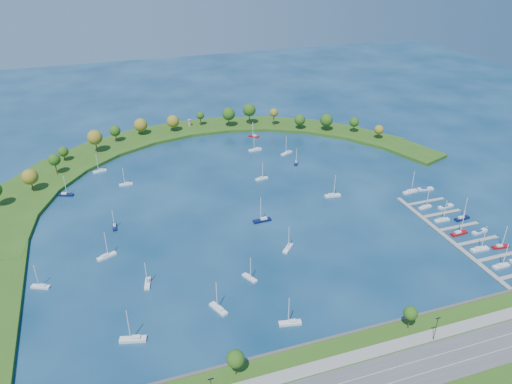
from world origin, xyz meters
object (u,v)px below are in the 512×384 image
object	(u,v)px
moored_boat_6	(296,162)
docked_boat_11	(425,189)
moored_boat_10	(115,226)
docked_boat_5	(480,231)
moored_boat_9	(290,322)
moored_boat_16	(66,194)
moored_boat_4	(255,149)
docked_boat_8	(425,206)
moored_boat_14	(100,171)
docked_boat_7	(462,218)
moored_boat_5	(262,220)
moored_boat_17	(41,286)
moored_boat_7	(126,184)
docked_boat_6	(442,219)
docked_boat_10	(410,191)
docked_boat_4	(459,233)
moored_boat_1	(288,248)
moored_boat_8	(148,283)
moored_boat_3	(250,277)
moored_boat_11	(219,308)
docked_boat_9	(446,206)
harbor_tower	(189,123)
moored_boat_18	(133,339)
docked_boat_2	(480,249)
moored_boat_12	(332,195)
moored_boat_13	(287,153)
moored_boat_2	(254,136)
moored_boat_0	(106,256)
docked_boat_3	(501,246)
moored_boat_15	(261,178)
docked_boat_0	(501,265)

from	to	relation	value
moored_boat_6	docked_boat_11	size ratio (longest dim) A/B	1.09
moored_boat_10	docked_boat_5	xyz separation A→B (m)	(165.93, -61.11, -0.23)
moored_boat_6	moored_boat_9	world-z (taller)	moored_boat_9
docked_boat_5	moored_boat_16	bearing A→B (deg)	143.95
moored_boat_4	docked_boat_8	size ratio (longest dim) A/B	1.17
moored_boat_14	docked_boat_7	world-z (taller)	docked_boat_7
moored_boat_5	docked_boat_7	world-z (taller)	moored_boat_5
docked_boat_5	moored_boat_17	bearing A→B (deg)	165.82
moored_boat_7	moored_boat_9	distance (m)	141.69
docked_boat_6	docked_boat_10	xyz separation A→B (m)	(2.38, 30.74, 0.04)
moored_boat_9	docked_boat_4	world-z (taller)	docked_boat_4
moored_boat_1	moored_boat_7	xyz separation A→B (m)	(-63.45, 88.97, -0.02)
docked_boat_5	docked_boat_7	bearing A→B (deg)	82.52
moored_boat_8	docked_boat_11	xyz separation A→B (m)	(158.54, 33.70, -0.22)
docked_boat_8	moored_boat_3	bearing A→B (deg)	-173.64
moored_boat_1	docked_boat_5	bearing A→B (deg)	-57.32
moored_boat_11	docked_boat_9	world-z (taller)	moored_boat_11
harbor_tower	moored_boat_18	xyz separation A→B (m)	(-63.17, -201.05, -3.42)
moored_boat_14	docked_boat_2	bearing A→B (deg)	126.87
moored_boat_12	docked_boat_4	distance (m)	66.94
moored_boat_10	docked_boat_4	size ratio (longest dim) A/B	0.79
docked_boat_5	docked_boat_11	size ratio (longest dim) A/B	0.93
moored_boat_6	docked_boat_7	bearing A→B (deg)	59.61
moored_boat_9	docked_boat_10	distance (m)	125.77
moored_boat_4	moored_boat_13	distance (m)	21.21
moored_boat_5	docked_boat_5	world-z (taller)	moored_boat_5
moored_boat_14	docked_boat_6	distance (m)	195.19
moored_boat_16	docked_boat_10	bearing A→B (deg)	3.97
moored_boat_2	moored_boat_16	size ratio (longest dim) A/B	0.91
moored_boat_8	moored_boat_3	bearing A→B (deg)	88.49
moored_boat_17	moored_boat_0	bearing A→B (deg)	-129.18
moored_boat_3	moored_boat_0	bearing A→B (deg)	-147.98
moored_boat_13	moored_boat_11	bearing A→B (deg)	33.06
docked_boat_9	moored_boat_11	bearing A→B (deg)	-170.16
moored_boat_2	moored_boat_6	xyz separation A→B (m)	(10.81, -50.61, -0.02)
moored_boat_12	docked_boat_3	world-z (taller)	moored_boat_12
docked_boat_5	moored_boat_15	bearing A→B (deg)	125.34
moored_boat_10	moored_boat_18	xyz separation A→B (m)	(0.12, -79.15, 0.11)
moored_boat_3	docked_boat_6	distance (m)	106.19
moored_boat_11	moored_boat_14	xyz separation A→B (m)	(-36.14, 140.79, -0.04)
moored_boat_6	moored_boat_11	bearing A→B (deg)	-6.56
moored_boat_18	docked_boat_6	distance (m)	158.78
docked_boat_9	moored_boat_9	bearing A→B (deg)	-160.01
moored_boat_0	docked_boat_8	world-z (taller)	moored_boat_0
moored_boat_7	moored_boat_15	size ratio (longest dim) A/B	0.98
moored_boat_11	docked_boat_0	xyz separation A→B (m)	(122.62, -12.85, -0.04)
moored_boat_11	docked_boat_10	bearing A→B (deg)	-88.42
harbor_tower	docked_boat_0	size ratio (longest dim) A/B	0.40
docked_boat_2	docked_boat_4	bearing A→B (deg)	92.04
moored_boat_5	docked_boat_9	bearing A→B (deg)	166.84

